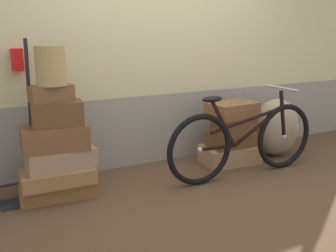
{
  "coord_description": "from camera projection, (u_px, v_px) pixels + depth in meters",
  "views": [
    {
      "loc": [
        -1.89,
        -3.03,
        1.47
      ],
      "look_at": [
        -0.19,
        0.2,
        0.56
      ],
      "focal_mm": 41.14,
      "sensor_mm": 36.0,
      "label": 1
    }
  ],
  "objects": [
    {
      "name": "bicycle",
      "position": [
        244.0,
        141.0,
        3.91
      ],
      "size": [
        1.77,
        0.46,
        0.9
      ],
      "color": "black",
      "rests_on": "ground"
    },
    {
      "name": "suitcase_8",
      "position": [
        233.0,
        125.0,
        4.28
      ],
      "size": [
        0.45,
        0.29,
        0.19
      ],
      "primitive_type": "cube",
      "rotation": [
        0.0,
        0.0,
        0.01
      ],
      "color": "brown",
      "rests_on": "suitcase_7"
    },
    {
      "name": "wicker_basket",
      "position": [
        51.0,
        66.0,
        3.21
      ],
      "size": [
        0.25,
        0.25,
        0.33
      ],
      "primitive_type": "cylinder",
      "color": "#A8844C",
      "rests_on": "suitcase_5"
    },
    {
      "name": "suitcase_0",
      "position": [
        58.0,
        188.0,
        3.49
      ],
      "size": [
        0.7,
        0.42,
        0.14
      ],
      "primitive_type": "cube",
      "rotation": [
        0.0,
        0.0,
        -0.08
      ],
      "color": "brown",
      "rests_on": "ground"
    },
    {
      "name": "suitcase_2",
      "position": [
        61.0,
        158.0,
        3.44
      ],
      "size": [
        0.59,
        0.34,
        0.17
      ],
      "primitive_type": "cube",
      "rotation": [
        0.0,
        0.0,
        0.02
      ],
      "color": "#937051",
      "rests_on": "suitcase_1"
    },
    {
      "name": "suitcase_4",
      "position": [
        57.0,
        114.0,
        3.31
      ],
      "size": [
        0.45,
        0.27,
        0.21
      ],
      "primitive_type": "cube",
      "rotation": [
        0.0,
        0.0,
        -0.11
      ],
      "color": "brown",
      "rests_on": "suitcase_3"
    },
    {
      "name": "station_building",
      "position": [
        156.0,
        54.0,
        4.25
      ],
      "size": [
        7.18,
        0.74,
        2.42
      ],
      "color": "gray",
      "rests_on": "ground"
    },
    {
      "name": "burlap_sack",
      "position": [
        276.0,
        127.0,
        4.59
      ],
      "size": [
        0.56,
        0.47,
        0.68
      ],
      "primitive_type": "ellipsoid",
      "color": "#9E8966",
      "rests_on": "ground"
    },
    {
      "name": "suitcase_5",
      "position": [
        51.0,
        93.0,
        3.28
      ],
      "size": [
        0.37,
        0.22,
        0.14
      ],
      "primitive_type": "cube",
      "rotation": [
        0.0,
        0.0,
        0.1
      ],
      "color": "brown",
      "rests_on": "suitcase_4"
    },
    {
      "name": "luggage_trolley",
      "position": [
        16.0,
        164.0,
        3.36
      ],
      "size": [
        0.4,
        0.36,
        1.41
      ],
      "color": "black",
      "rests_on": "ground"
    },
    {
      "name": "suitcase_3",
      "position": [
        55.0,
        137.0,
        3.38
      ],
      "size": [
        0.58,
        0.35,
        0.22
      ],
      "primitive_type": "cube",
      "rotation": [
        0.0,
        0.0,
        -0.06
      ],
      "color": "brown",
      "rests_on": "suitcase_2"
    },
    {
      "name": "ground",
      "position": [
        194.0,
        185.0,
        3.82
      ],
      "size": [
        9.18,
        5.2,
        0.06
      ],
      "primitive_type": "cube",
      "color": "#513823"
    },
    {
      "name": "suitcase_1",
      "position": [
        58.0,
        176.0,
        3.42
      ],
      "size": [
        0.65,
        0.39,
        0.13
      ],
      "primitive_type": "cube",
      "rotation": [
        0.0,
        0.0,
        -0.04
      ],
      "color": "olive",
      "rests_on": "suitcase_0"
    },
    {
      "name": "suitcase_6",
      "position": [
        229.0,
        154.0,
        4.36
      ],
      "size": [
        0.67,
        0.46,
        0.2
      ],
      "primitive_type": "cube",
      "rotation": [
        0.0,
        0.0,
        -0.1
      ],
      "color": "#9E754C",
      "rests_on": "ground"
    },
    {
      "name": "suitcase_9",
      "position": [
        232.0,
        110.0,
        4.22
      ],
      "size": [
        0.55,
        0.39,
        0.17
      ],
      "primitive_type": "cube",
      "rotation": [
        0.0,
        0.0,
        0.09
      ],
      "color": "brown",
      "rests_on": "suitcase_8"
    },
    {
      "name": "suitcase_7",
      "position": [
        232.0,
        140.0,
        4.32
      ],
      "size": [
        0.53,
        0.33,
        0.15
      ],
      "primitive_type": "cube",
      "rotation": [
        0.0,
        0.0,
        -0.02
      ],
      "color": "brown",
      "rests_on": "suitcase_6"
    }
  ]
}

